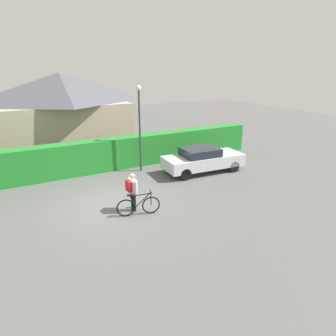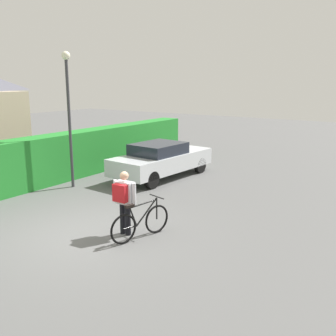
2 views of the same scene
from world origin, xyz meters
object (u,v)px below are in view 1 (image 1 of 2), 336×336
object	(u,v)px
parked_car_near	(203,159)
street_lamp	(139,118)
bicycle	(139,206)
person_rider	(132,189)

from	to	relation	value
parked_car_near	street_lamp	xyz separation A→B (m)	(-2.81, 1.76, 2.19)
street_lamp	parked_car_near	bearing A→B (deg)	-32.07
bicycle	parked_car_near	bearing A→B (deg)	30.29
bicycle	street_lamp	distance (m)	5.76
street_lamp	person_rider	bearing A→B (deg)	-118.03
parked_car_near	street_lamp	bearing A→B (deg)	147.93
person_rider	parked_car_near	bearing A→B (deg)	26.10
parked_car_near	bicycle	xyz separation A→B (m)	(-5.02, -2.93, -0.31)
parked_car_near	street_lamp	size ratio (longest dim) A/B	0.98
person_rider	street_lamp	bearing A→B (deg)	61.97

